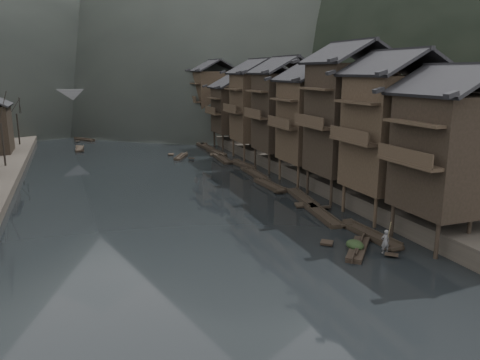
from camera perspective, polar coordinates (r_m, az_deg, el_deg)
name	(u,v)px	position (r m, az deg, el deg)	size (l,w,h in m)	color
water	(197,234)	(37.50, -5.22, -6.58)	(300.00, 300.00, 0.00)	black
right_bank	(328,137)	(86.94, 10.63, 5.15)	(40.00, 200.00, 1.80)	#2D2823
stilt_houses	(292,101)	(59.36, 6.30, 9.51)	(9.00, 67.60, 15.76)	black
moored_sampans	(246,169)	(60.61, 0.74, 1.31)	(3.14, 59.74, 0.47)	black
midriver_boats	(111,147)	(81.11, -15.41, 3.85)	(16.54, 28.69, 0.44)	black
stone_bridge	(113,107)	(106.84, -15.27, 8.64)	(40.00, 6.00, 9.00)	#4C4C4F
hero_sampan	(358,248)	(34.94, 14.20, -8.09)	(4.16, 4.57, 0.44)	black
cargo_heap	(355,240)	(34.80, 13.87, -7.14)	(1.17, 1.53, 0.70)	black
boatman	(386,238)	(34.20, 17.32, -6.81)	(0.63, 0.41, 1.73)	#4D4D4F
bamboo_pole	(391,203)	(33.57, 17.88, -2.73)	(0.06, 0.06, 4.29)	#8C7A51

